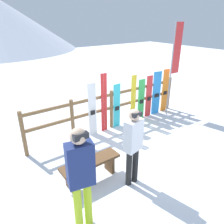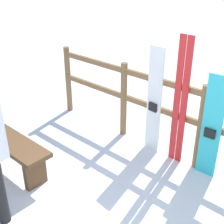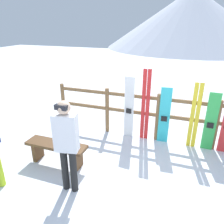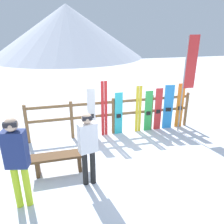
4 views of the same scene
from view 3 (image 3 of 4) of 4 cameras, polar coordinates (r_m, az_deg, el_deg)
ground_plane at (r=4.18m, az=7.04°, el=-18.89°), size 40.00×40.00×0.00m
mountain_backdrop at (r=26.93m, az=19.95°, el=21.94°), size 18.00×18.00×6.00m
fence at (r=5.37m, az=11.89°, el=-0.33°), size 5.34×0.10×1.20m
bench at (r=4.67m, az=-14.28°, el=-9.34°), size 1.28×0.36×0.47m
person_white at (r=3.62m, az=-11.80°, el=-7.28°), size 0.41×0.28×1.66m
snowboard_white at (r=5.41m, az=4.46°, el=1.09°), size 0.24×0.07×1.56m
ski_pair_red at (r=5.30m, az=8.73°, el=1.63°), size 0.19×0.02×1.77m
snowboard_cyan at (r=5.31m, az=13.52°, el=-1.00°), size 0.25×0.07×1.38m
ski_pair_yellow at (r=5.27m, az=20.80°, el=-1.04°), size 0.20×0.02×1.56m
snowboard_green at (r=5.33m, az=24.36°, el=-2.48°), size 0.25×0.06×1.37m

